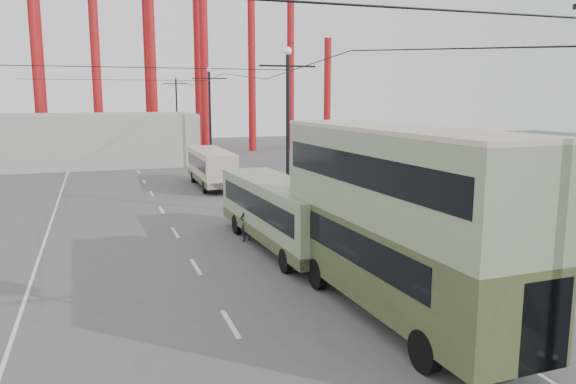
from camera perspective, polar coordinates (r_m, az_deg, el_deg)
name	(u,v)px	position (r m, az deg, el deg)	size (l,w,h in m)	color
ground	(310,382)	(13.99, 2.30, -18.77)	(160.00, 160.00, 0.00)	#4E4E50
road_markings	(169,217)	(32.07, -12.03, -2.53)	(12.52, 120.00, 0.01)	silver
lamp_post_mid	(288,133)	(31.20, -0.03, 6.02)	(3.20, 0.44, 9.32)	black
lamp_post_far	(210,119)	(52.47, -7.91, 7.40)	(3.20, 0.44, 9.32)	black
lamp_post_distant	(177,112)	(74.17, -11.23, 7.95)	(3.20, 0.44, 9.32)	black
fairground_shed	(79,140)	(58.62, -20.45, 4.98)	(22.00, 10.00, 5.00)	#A09F9A
double_decker_bus	(396,212)	(17.14, 10.95, -2.01)	(3.06, 10.87, 5.79)	#3A4324
single_decker_green	(280,211)	(24.84, -0.84, -1.93)	(2.85, 10.56, 2.96)	gray
single_decker_cream	(211,166)	(42.23, -7.80, 2.61)	(2.36, 8.85, 2.74)	#C2B39C
pedestrian	(246,223)	(26.18, -4.28, -3.15)	(0.63, 0.42, 1.73)	black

